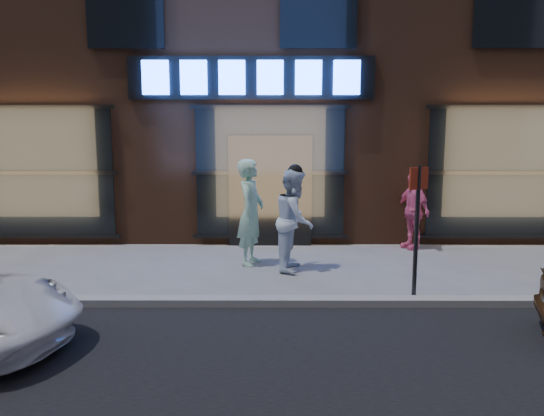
{
  "coord_description": "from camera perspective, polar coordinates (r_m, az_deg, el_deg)",
  "views": [
    {
      "loc": [
        0.07,
        -7.47,
        2.65
      ],
      "look_at": [
        0.04,
        1.6,
        1.2
      ],
      "focal_mm": 35.0,
      "sensor_mm": 36.0,
      "label": 1
    }
  ],
  "objects": [
    {
      "name": "storefront_building",
      "position": [
        15.66,
        -0.11,
        18.24
      ],
      "size": [
        30.2,
        8.28,
        10.3
      ],
      "color": "#54301E",
      "rests_on": "ground"
    },
    {
      "name": "curb",
      "position": [
        7.91,
        -0.36,
        -10.03
      ],
      "size": [
        60.0,
        0.25,
        0.12
      ],
      "primitive_type": "cube",
      "color": "gray",
      "rests_on": "ground"
    },
    {
      "name": "passerby",
      "position": [
        11.65,
        14.88,
        -0.28
      ],
      "size": [
        0.76,
        1.04,
        1.64
      ],
      "primitive_type": "imported",
      "rotation": [
        0.0,
        0.0,
        -1.14
      ],
      "color": "pink",
      "rests_on": "ground"
    },
    {
      "name": "ground",
      "position": [
        7.93,
        -0.36,
        -10.44
      ],
      "size": [
        90.0,
        90.0,
        0.0
      ],
      "primitive_type": "plane",
      "color": "slate",
      "rests_on": "ground"
    },
    {
      "name": "man_cap",
      "position": [
        9.61,
        2.47,
        -1.27
      ],
      "size": [
        0.85,
        1.01,
        1.85
      ],
      "primitive_type": "imported",
      "rotation": [
        0.0,
        0.0,
        1.39
      ],
      "color": "white",
      "rests_on": "ground"
    },
    {
      "name": "man_bowtie",
      "position": [
        9.97,
        -2.3,
        -0.47
      ],
      "size": [
        0.64,
        0.82,
        2.0
      ],
      "primitive_type": "imported",
      "rotation": [
        0.0,
        0.0,
        1.33
      ],
      "color": "#ACE2C8",
      "rests_on": "ground"
    },
    {
      "name": "sign_post",
      "position": [
        8.07,
        15.32,
        -1.33
      ],
      "size": [
        0.31,
        0.16,
        2.04
      ],
      "rotation": [
        0.0,
        0.0,
        0.44
      ],
      "color": "#262628",
      "rests_on": "ground"
    }
  ]
}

